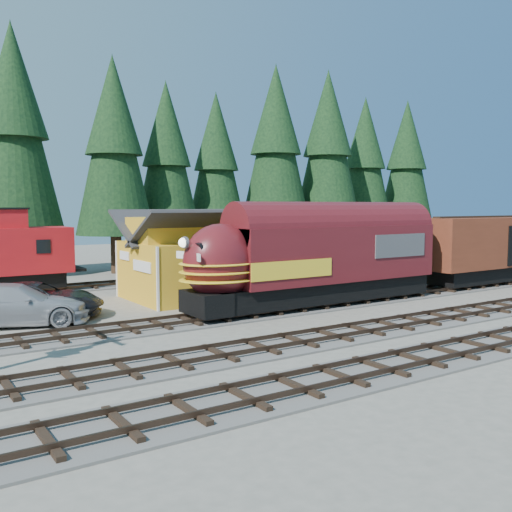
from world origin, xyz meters
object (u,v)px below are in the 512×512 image
pickup_truck_b (14,305)px  locomotive (310,261)px  boxcar (497,247)px  pickup_truck_a (35,300)px  depot (227,247)px

pickup_truck_b → locomotive: bearing=-87.5°
locomotive → boxcar: size_ratio=1.14×
pickup_truck_b → pickup_truck_a: bearing=-27.9°
locomotive → boxcar: bearing=0.0°
depot → boxcar: bearing=-19.7°
locomotive → pickup_truck_a: locomotive is taller
boxcar → pickup_truck_b: bearing=172.8°
depot → locomotive: 6.64m
locomotive → boxcar: 16.86m
boxcar → locomotive: bearing=180.0°
depot → pickup_truck_b: (-12.93, -2.54, -1.99)m
pickup_truck_a → locomotive: bearing=-87.6°
boxcar → pickup_truck_a: 30.39m
depot → locomotive: depot is taller
boxcar → pickup_truck_b: boxcar is taller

